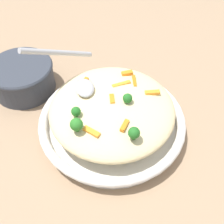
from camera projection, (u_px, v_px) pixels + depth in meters
The scene contains 17 objects.
ground_plane at pixel (112, 129), 0.65m from camera, with size 2.40×2.40×0.00m, color #9E7F60.
serving_bowl at pixel (112, 122), 0.63m from camera, with size 0.33×0.33×0.05m.
pasta_mound at pixel (112, 109), 0.60m from camera, with size 0.28×0.28×0.06m, color beige.
carrot_piece_0 at pixel (134, 81), 0.62m from camera, with size 0.04×0.01×0.01m, color orange.
carrot_piece_1 at pixel (92, 132), 0.53m from camera, with size 0.04×0.01×0.01m, color orange.
carrot_piece_2 at pixel (152, 93), 0.60m from camera, with size 0.03×0.01×0.01m, color orange.
carrot_piece_3 at pixel (121, 84), 0.61m from camera, with size 0.04×0.01×0.01m, color orange.
carrot_piece_4 at pixel (127, 73), 0.64m from camera, with size 0.03×0.01×0.01m, color orange.
carrot_piece_5 at pixel (113, 99), 0.58m from camera, with size 0.03×0.01×0.01m, color orange.
carrot_piece_6 at pixel (83, 84), 0.61m from camera, with size 0.04×0.01×0.01m, color orange.
carrot_piece_7 at pixel (125, 126), 0.53m from camera, with size 0.03×0.01×0.01m, color orange.
broccoli_floret_0 at pixel (76, 112), 0.54m from camera, with size 0.02×0.02×0.02m.
broccoli_floret_1 at pixel (128, 98), 0.56m from camera, with size 0.02×0.02×0.02m.
broccoli_floret_2 at pixel (134, 133), 0.51m from camera, with size 0.02×0.02×0.03m.
broccoli_floret_3 at pixel (76, 125), 0.52m from camera, with size 0.03×0.03×0.03m.
serving_spoon at pixel (74, 74), 0.59m from camera, with size 0.15×0.16×0.11m.
companion_bowl at pixel (22, 76), 0.71m from camera, with size 0.17×0.17×0.08m.
Camera 1 is at (0.39, -0.08, 0.52)m, focal length 44.05 mm.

